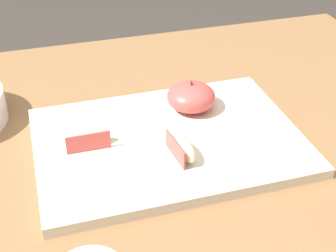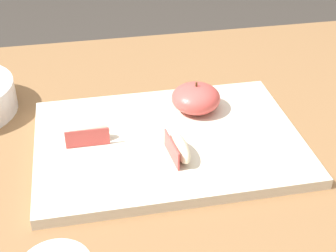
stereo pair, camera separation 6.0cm
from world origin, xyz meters
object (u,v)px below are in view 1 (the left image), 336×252
(cutting_board, at_px, (168,141))
(apple_wedge_right, at_px, (87,137))
(apple_half_skin_up, at_px, (191,97))
(apple_wedge_front, at_px, (182,147))

(cutting_board, bearing_deg, apple_wedge_right, 174.28)
(apple_half_skin_up, relative_size, apple_wedge_front, 1.14)
(apple_half_skin_up, bearing_deg, cutting_board, -131.50)
(cutting_board, bearing_deg, apple_wedge_front, -83.13)
(apple_wedge_front, xyz_separation_m, apple_wedge_right, (-0.13, 0.07, 0.00))
(apple_wedge_front, relative_size, apple_wedge_right, 1.03)
(cutting_board, xyz_separation_m, apple_half_skin_up, (0.06, 0.07, 0.03))
(apple_wedge_front, distance_m, apple_wedge_right, 0.15)
(apple_half_skin_up, distance_m, apple_wedge_right, 0.19)
(apple_wedge_front, height_order, apple_wedge_right, same)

